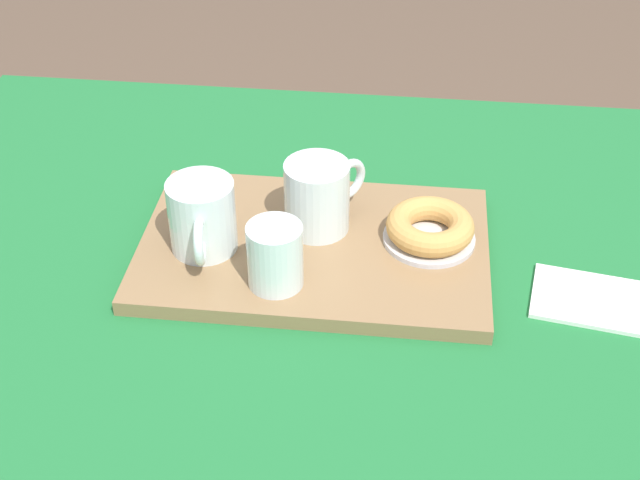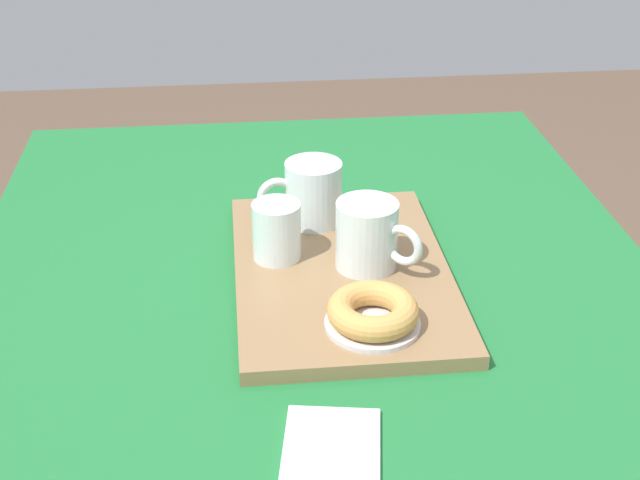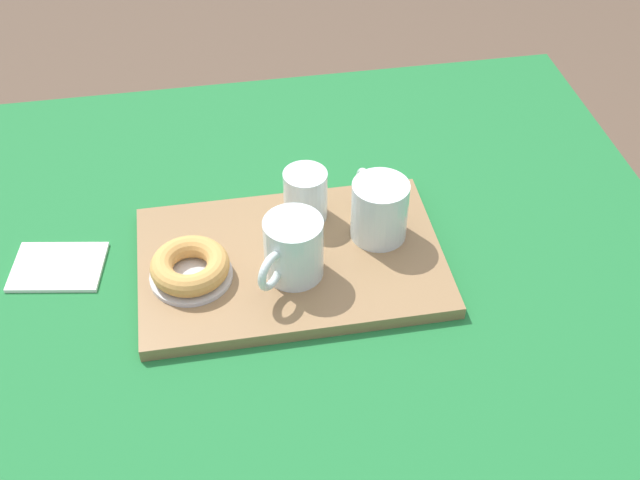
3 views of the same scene
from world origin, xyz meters
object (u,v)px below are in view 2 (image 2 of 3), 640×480
object	(u,v)px
serving_tray	(342,273)
tea_mug_left	(368,237)
dining_table	(315,340)
paper_napkin	(331,451)
tea_mug_right	(312,195)
water_glass_near	(277,233)
donut_plate_left	(372,324)
sugar_donut_left	(373,311)

from	to	relation	value
serving_tray	tea_mug_left	bearing A→B (deg)	-91.80
dining_table	tea_mug_left	bearing A→B (deg)	-83.21
tea_mug_left	paper_napkin	xyz separation A→B (m)	(-0.35, 0.09, -0.06)
dining_table	tea_mug_right	size ratio (longest dim) A/B	9.67
tea_mug_left	paper_napkin	world-z (taller)	tea_mug_left
dining_table	water_glass_near	size ratio (longest dim) A/B	15.02
donut_plate_left	sugar_donut_left	size ratio (longest dim) A/B	1.05
tea_mug_left	water_glass_near	distance (m)	0.13
water_glass_near	sugar_donut_left	distance (m)	0.22
serving_tray	tea_mug_left	xyz separation A→B (m)	(-0.00, -0.04, 0.06)
donut_plate_left	sugar_donut_left	world-z (taller)	sugar_donut_left
water_glass_near	paper_napkin	size ratio (longest dim) A/B	0.62
serving_tray	tea_mug_right	size ratio (longest dim) A/B	3.50
serving_tray	paper_napkin	world-z (taller)	serving_tray
serving_tray	tea_mug_right	world-z (taller)	tea_mug_right
dining_table	tea_mug_right	distance (m)	0.22
tea_mug_left	donut_plate_left	bearing A→B (deg)	173.88
serving_tray	water_glass_near	xyz separation A→B (m)	(0.04, 0.09, 0.05)
water_glass_near	sugar_donut_left	xyz separation A→B (m)	(-0.19, -0.11, -0.01)
donut_plate_left	paper_napkin	bearing A→B (deg)	159.32
donut_plate_left	tea_mug_left	bearing A→B (deg)	-6.12
tea_mug_left	tea_mug_right	distance (m)	0.16
water_glass_near	donut_plate_left	world-z (taller)	water_glass_near
tea_mug_right	paper_napkin	bearing A→B (deg)	176.75
dining_table	sugar_donut_left	size ratio (longest dim) A/B	10.92
dining_table	tea_mug_right	world-z (taller)	tea_mug_right
tea_mug_left	water_glass_near	size ratio (longest dim) A/B	1.35
tea_mug_right	donut_plate_left	bearing A→B (deg)	-170.70
serving_tray	donut_plate_left	distance (m)	0.15
serving_tray	tea_mug_right	bearing A→B (deg)	11.26
tea_mug_left	sugar_donut_left	world-z (taller)	tea_mug_left
donut_plate_left	paper_napkin	size ratio (longest dim) A/B	0.89
dining_table	sugar_donut_left	bearing A→B (deg)	-157.46
tea_mug_right	paper_napkin	distance (m)	0.50
tea_mug_left	sugar_donut_left	size ratio (longest dim) A/B	0.98
serving_tray	dining_table	bearing A→B (deg)	104.47
tea_mug_left	donut_plate_left	distance (m)	0.16
water_glass_near	sugar_donut_left	world-z (taller)	water_glass_near
sugar_donut_left	dining_table	bearing A→B (deg)	22.54
donut_plate_left	sugar_donut_left	xyz separation A→B (m)	(0.00, 0.00, 0.02)
serving_tray	paper_napkin	bearing A→B (deg)	170.95
sugar_donut_left	tea_mug_left	bearing A→B (deg)	-6.12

